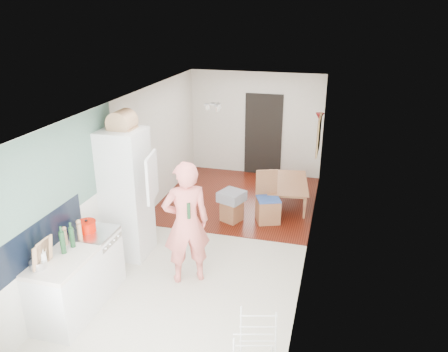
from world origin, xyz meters
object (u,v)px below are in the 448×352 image
at_px(dining_table, 288,195).
at_px(dining_chair, 268,198).
at_px(stool, 232,211).
at_px(person, 186,213).

xyz_separation_m(dining_table, dining_chair, (-0.28, -0.89, 0.28)).
distance_m(dining_table, stool, 1.42).
xyz_separation_m(dining_chair, stool, (-0.68, -0.15, -0.28)).
xyz_separation_m(person, stool, (0.17, 2.05, -0.91)).
bearing_deg(stool, dining_chair, 12.78).
distance_m(person, dining_chair, 2.45).
bearing_deg(person, dining_chair, -140.65).
relative_size(dining_table, stool, 2.79).
height_order(person, dining_chair, person).
height_order(person, dining_table, person).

